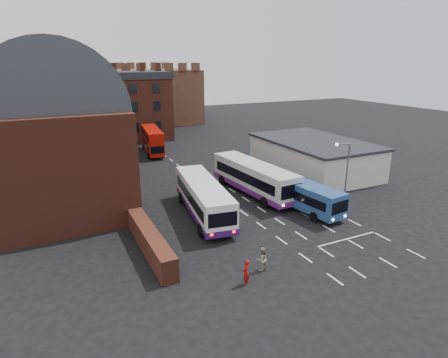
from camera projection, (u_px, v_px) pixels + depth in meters
name	position (u px, v px, depth m)	size (l,w,h in m)	color
ground	(276.00, 236.00, 31.47)	(180.00, 180.00, 0.00)	black
railway_station	(52.00, 123.00, 40.69)	(12.00, 28.00, 16.00)	#602B1E
forecourt_wall	(150.00, 241.00, 28.66)	(1.20, 10.00, 1.80)	#602B1E
cream_building	(313.00, 156.00, 49.06)	(10.40, 16.40, 4.25)	beige
brick_terrace	(106.00, 111.00, 66.72)	(22.00, 10.00, 11.00)	brown
castle_keep	(144.00, 96.00, 88.70)	(22.00, 22.00, 12.00)	brown
bus_white_outbound	(203.00, 196.00, 35.13)	(4.45, 12.39, 3.31)	white
bus_white_inbound	(254.00, 176.00, 40.93)	(3.92, 12.83, 3.45)	silver
bus_blue	(299.00, 192.00, 37.05)	(3.61, 10.49, 2.80)	navy
bus_red_double	(152.00, 140.00, 58.91)	(3.54, 10.06, 3.94)	#B21005
street_lamp	(344.00, 172.00, 34.95)	(1.31, 0.73, 6.96)	#4F5258
pedestrian_red	(246.00, 272.00, 24.45)	(0.66, 0.44, 1.82)	maroon
pedestrian_beige	(262.00, 259.00, 26.16)	(0.85, 0.67, 1.76)	tan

